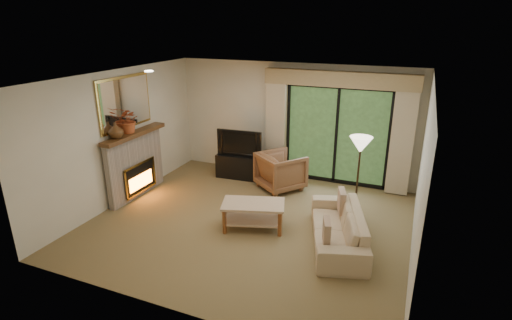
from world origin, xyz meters
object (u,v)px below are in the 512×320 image
at_px(armchair, 281,171).
at_px(sofa, 338,227).
at_px(coffee_table, 253,216).
at_px(media_console, 241,166).

distance_m(armchair, sofa, 2.37).
height_order(armchair, sofa, armchair).
xyz_separation_m(armchair, coffee_table, (0.13, -1.83, -0.16)).
relative_size(armchair, sofa, 0.45).
bearing_deg(sofa, armchair, -154.67).
distance_m(media_console, coffee_table, 2.43).
relative_size(media_console, armchair, 1.23).
relative_size(sofa, coffee_table, 1.84).
bearing_deg(sofa, coffee_table, -103.98).
bearing_deg(sofa, media_console, -144.44).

